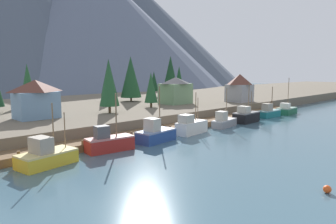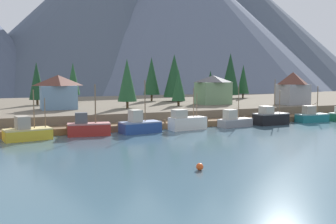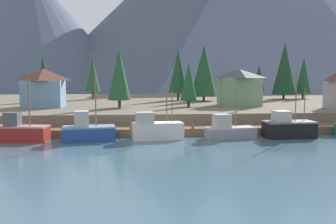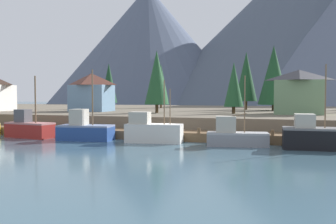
# 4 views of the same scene
# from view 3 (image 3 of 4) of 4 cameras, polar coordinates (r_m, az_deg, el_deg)

# --- Properties ---
(ground_plane) EXTENTS (400.00, 400.00, 1.00)m
(ground_plane) POSITION_cam_3_polar(r_m,az_deg,el_deg) (67.94, -2.04, -1.45)
(ground_plane) COLOR #3D5B6B
(dock) EXTENTS (80.00, 4.00, 1.60)m
(dock) POSITION_cam_3_polar(r_m,az_deg,el_deg) (49.99, -1.05, -2.89)
(dock) COLOR brown
(dock) RESTS_ON ground_plane
(shoreline_bank) EXTENTS (400.00, 56.00, 2.50)m
(shoreline_bank) POSITION_cam_3_polar(r_m,az_deg,el_deg) (79.68, -2.46, 0.87)
(shoreline_bank) COLOR #665B4C
(shoreline_bank) RESTS_ON ground_plane
(mountain_west_peak) EXTENTS (96.82, 96.82, 57.63)m
(mountain_west_peak) POSITION_cam_3_polar(r_m,az_deg,el_deg) (186.08, -20.36, 11.81)
(mountain_west_peak) COLOR #4C566B
(mountain_west_peak) RESTS_ON ground_plane
(mountain_central_peak) EXTENTS (158.47, 158.47, 77.25)m
(mountain_central_peak) POSITION_cam_3_polar(r_m,az_deg,el_deg) (203.56, 2.56, 14.38)
(mountain_central_peak) COLOR #475160
(mountain_central_peak) RESTS_ON ground_plane
(mountain_east_peak) EXTENTS (154.00, 154.00, 71.53)m
(mountain_east_peak) POSITION_cam_3_polar(r_m,az_deg,el_deg) (187.64, 15.22, 14.05)
(mountain_east_peak) COLOR slate
(mountain_east_peak) RESTS_ON ground_plane
(mountain_far_ridge) EXTENTS (160.09, 160.09, 75.42)m
(mountain_far_ridge) POSITION_cam_3_polar(r_m,az_deg,el_deg) (217.22, 23.28, 13.14)
(mountain_far_ridge) COLOR #475160
(mountain_far_ridge) RESTS_ON ground_plane
(fishing_boat_red) EXTENTS (6.53, 3.24, 7.66)m
(fishing_boat_red) POSITION_cam_3_polar(r_m,az_deg,el_deg) (48.19, -21.69, -2.81)
(fishing_boat_red) COLOR maroon
(fishing_boat_red) RESTS_ON ground_plane
(fishing_boat_blue) EXTENTS (6.57, 3.65, 8.27)m
(fishing_boat_blue) POSITION_cam_3_polar(r_m,az_deg,el_deg) (46.23, -12.22, -2.85)
(fishing_boat_blue) COLOR navy
(fishing_boat_blue) RESTS_ON ground_plane
(fishing_boat_white) EXTENTS (6.48, 3.07, 6.95)m
(fishing_boat_white) POSITION_cam_3_polar(r_m,az_deg,el_deg) (46.19, -1.87, -2.61)
(fishing_boat_white) COLOR silver
(fishing_boat_white) RESTS_ON ground_plane
(fishing_boat_grey) EXTENTS (6.54, 3.26, 7.29)m
(fishing_boat_grey) POSITION_cam_3_polar(r_m,az_deg,el_deg) (47.48, 9.34, -2.75)
(fishing_boat_grey) COLOR gray
(fishing_boat_grey) RESTS_ON ground_plane
(fishing_boat_black) EXTENTS (6.42, 3.28, 8.27)m
(fishing_boat_black) POSITION_cam_3_polar(r_m,az_deg,el_deg) (49.90, 18.00, -2.29)
(fishing_boat_black) COLOR black
(fishing_boat_black) RESTS_ON ground_plane
(house_green) EXTENTS (7.20, 5.78, 6.50)m
(house_green) POSITION_cam_3_polar(r_m,az_deg,el_deg) (67.36, 10.89, 3.77)
(house_green) COLOR #6B8E66
(house_green) RESTS_ON shoreline_bank
(house_blue) EXTENTS (6.87, 5.24, 6.57)m
(house_blue) POSITION_cam_3_polar(r_m,az_deg,el_deg) (66.62, -18.61, 3.59)
(house_blue) COLOR #6689A8
(house_blue) RESTS_ON shoreline_bank
(conifer_near_left) EXTENTS (3.23, 3.23, 9.65)m
(conifer_near_left) POSITION_cam_3_polar(r_m,az_deg,el_deg) (84.93, -11.53, 5.74)
(conifer_near_left) COLOR #4C3823
(conifer_near_left) RESTS_ON shoreline_bank
(conifer_near_right) EXTENTS (3.82, 3.82, 9.80)m
(conifer_near_right) POSITION_cam_3_polar(r_m,az_deg,el_deg) (62.06, -7.52, 5.75)
(conifer_near_right) COLOR #4C3823
(conifer_near_right) RESTS_ON shoreline_bank
(conifer_mid_left) EXTENTS (2.87, 2.87, 7.83)m
(conifer_mid_left) POSITION_cam_3_polar(r_m,az_deg,el_deg) (88.60, 13.79, 5.10)
(conifer_mid_left) COLOR #4C3823
(conifer_mid_left) RESTS_ON shoreline_bank
(conifer_mid_right) EXTENTS (5.53, 5.53, 11.83)m
(conifer_mid_right) POSITION_cam_3_polar(r_m,az_deg,el_deg) (78.61, 5.56, 6.40)
(conifer_mid_right) COLOR #4C3823
(conifer_mid_right) RESTS_ON shoreline_bank
(conifer_back_left) EXTENTS (5.28, 5.28, 12.74)m
(conifer_back_left) POSITION_cam_3_polar(r_m,az_deg,el_deg) (88.45, 17.47, 6.38)
(conifer_back_left) COLOR #4C3823
(conifer_back_left) RESTS_ON shoreline_bank
(conifer_back_right) EXTENTS (2.93, 2.93, 7.76)m
(conifer_back_right) POSITION_cam_3_polar(r_m,az_deg,el_deg) (63.94, 3.20, 4.73)
(conifer_back_right) COLOR #4C3823
(conifer_back_right) RESTS_ON shoreline_bank
(conifer_centre) EXTENTS (3.43, 3.43, 9.44)m
(conifer_centre) POSITION_cam_3_polar(r_m,az_deg,el_deg) (79.49, -18.60, 5.30)
(conifer_centre) COLOR #4C3823
(conifer_centre) RESTS_ON shoreline_bank
(conifer_far_left) EXTENTS (3.46, 3.46, 9.54)m
(conifer_far_left) POSITION_cam_3_polar(r_m,az_deg,el_deg) (91.38, 20.12, 5.31)
(conifer_far_left) COLOR #4C3823
(conifer_far_left) RESTS_ON shoreline_bank
(conifer_far_right) EXTENTS (4.20, 4.20, 11.09)m
(conifer_far_right) POSITION_cam_3_polar(r_m,az_deg,el_deg) (80.38, 1.59, 6.35)
(conifer_far_right) COLOR #4C3823
(conifer_far_right) RESTS_ON shoreline_bank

